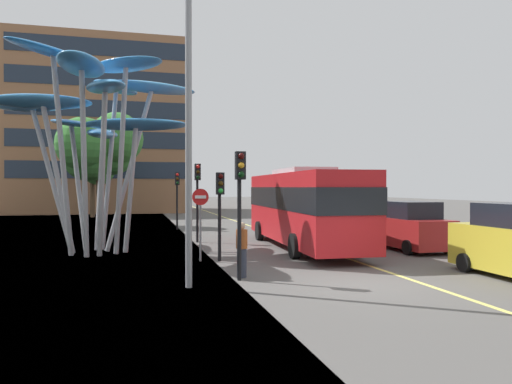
{
  "coord_description": "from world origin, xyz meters",
  "views": [
    {
      "loc": [
        -6.3,
        -12.45,
        2.7
      ],
      "look_at": [
        -1.5,
        6.78,
        2.5
      ],
      "focal_mm": 34.17,
      "sensor_mm": 36.0,
      "label": 1
    }
  ],
  "objects_px": {
    "traffic_light_opposite": "(177,188)",
    "car_parked_far": "(346,216)",
    "red_bus": "(302,205)",
    "traffic_light_kerb_near": "(240,187)",
    "no_entry_sign": "(200,213)",
    "traffic_light_island_mid": "(198,186)",
    "traffic_light_kerb_far": "(220,197)",
    "car_far_side": "(283,207)",
    "car_parked_mid": "(411,227)",
    "car_side_street": "(309,213)",
    "pedestrian": "(242,250)",
    "leaf_sculpture": "(94,106)",
    "street_lamp": "(200,79)"
  },
  "relations": [
    {
      "from": "leaf_sculpture",
      "to": "no_entry_sign",
      "type": "distance_m",
      "value": 6.91
    },
    {
      "from": "red_bus",
      "to": "traffic_light_island_mid",
      "type": "xyz_separation_m",
      "value": [
        -4.25,
        3.27,
        0.85
      ]
    },
    {
      "from": "red_bus",
      "to": "car_parked_far",
      "type": "height_order",
      "value": "red_bus"
    },
    {
      "from": "leaf_sculpture",
      "to": "no_entry_sign",
      "type": "xyz_separation_m",
      "value": [
        3.96,
        -3.64,
        -4.33
      ]
    },
    {
      "from": "traffic_light_kerb_far",
      "to": "car_parked_far",
      "type": "height_order",
      "value": "traffic_light_kerb_far"
    },
    {
      "from": "traffic_light_opposite",
      "to": "car_parked_far",
      "type": "height_order",
      "value": "traffic_light_opposite"
    },
    {
      "from": "traffic_light_kerb_near",
      "to": "car_side_street",
      "type": "relative_size",
      "value": 0.92
    },
    {
      "from": "red_bus",
      "to": "car_parked_far",
      "type": "relative_size",
      "value": 2.68
    },
    {
      "from": "car_parked_mid",
      "to": "car_far_side",
      "type": "bearing_deg",
      "value": 89.19
    },
    {
      "from": "pedestrian",
      "to": "car_parked_far",
      "type": "bearing_deg",
      "value": 52.55
    },
    {
      "from": "street_lamp",
      "to": "pedestrian",
      "type": "height_order",
      "value": "street_lamp"
    },
    {
      "from": "leaf_sculpture",
      "to": "pedestrian",
      "type": "height_order",
      "value": "leaf_sculpture"
    },
    {
      "from": "red_bus",
      "to": "pedestrian",
      "type": "height_order",
      "value": "red_bus"
    },
    {
      "from": "car_side_street",
      "to": "no_entry_sign",
      "type": "bearing_deg",
      "value": -124.08
    },
    {
      "from": "car_far_side",
      "to": "no_entry_sign",
      "type": "bearing_deg",
      "value": -114.88
    },
    {
      "from": "leaf_sculpture",
      "to": "car_far_side",
      "type": "bearing_deg",
      "value": 51.18
    },
    {
      "from": "car_parked_far",
      "to": "car_side_street",
      "type": "relative_size",
      "value": 1.06
    },
    {
      "from": "leaf_sculpture",
      "to": "street_lamp",
      "type": "relative_size",
      "value": 1.02
    },
    {
      "from": "traffic_light_kerb_far",
      "to": "car_side_street",
      "type": "relative_size",
      "value": 0.8
    },
    {
      "from": "car_parked_mid",
      "to": "car_far_side",
      "type": "relative_size",
      "value": 0.93
    },
    {
      "from": "traffic_light_opposite",
      "to": "street_lamp",
      "type": "bearing_deg",
      "value": -92.83
    },
    {
      "from": "traffic_light_island_mid",
      "to": "no_entry_sign",
      "type": "height_order",
      "value": "traffic_light_island_mid"
    },
    {
      "from": "traffic_light_opposite",
      "to": "pedestrian",
      "type": "relative_size",
      "value": 2.2
    },
    {
      "from": "red_bus",
      "to": "traffic_light_kerb_near",
      "type": "relative_size",
      "value": 3.08
    },
    {
      "from": "red_bus",
      "to": "car_parked_mid",
      "type": "height_order",
      "value": "red_bus"
    },
    {
      "from": "car_parked_mid",
      "to": "car_side_street",
      "type": "xyz_separation_m",
      "value": [
        0.08,
        12.7,
        -0.02
      ]
    },
    {
      "from": "leaf_sculpture",
      "to": "car_far_side",
      "type": "xyz_separation_m",
      "value": [
        13.34,
        16.58,
        -4.98
      ]
    },
    {
      "from": "traffic_light_kerb_near",
      "to": "car_far_side",
      "type": "relative_size",
      "value": 0.85
    },
    {
      "from": "red_bus",
      "to": "traffic_light_island_mid",
      "type": "relative_size",
      "value": 2.98
    },
    {
      "from": "pedestrian",
      "to": "no_entry_sign",
      "type": "xyz_separation_m",
      "value": [
        -0.78,
        3.47,
        0.93
      ]
    },
    {
      "from": "traffic_light_island_mid",
      "to": "car_far_side",
      "type": "height_order",
      "value": "traffic_light_island_mid"
    },
    {
      "from": "traffic_light_opposite",
      "to": "pedestrian",
      "type": "xyz_separation_m",
      "value": [
        0.48,
        -16.97,
        -1.8
      ]
    },
    {
      "from": "traffic_light_opposite",
      "to": "no_entry_sign",
      "type": "relative_size",
      "value": 1.38
    },
    {
      "from": "car_side_street",
      "to": "street_lamp",
      "type": "xyz_separation_m",
      "value": [
        -9.78,
        -18.11,
        4.65
      ]
    },
    {
      "from": "traffic_light_island_mid",
      "to": "car_far_side",
      "type": "xyz_separation_m",
      "value": [
        8.72,
        14.17,
        -1.67
      ]
    },
    {
      "from": "traffic_light_kerb_near",
      "to": "traffic_light_kerb_far",
      "type": "height_order",
      "value": "traffic_light_kerb_near"
    },
    {
      "from": "pedestrian",
      "to": "traffic_light_island_mid",
      "type": "bearing_deg",
      "value": 90.75
    },
    {
      "from": "traffic_light_opposite",
      "to": "traffic_light_island_mid",
      "type": "bearing_deg",
      "value": -87.27
    },
    {
      "from": "red_bus",
      "to": "pedestrian",
      "type": "relative_size",
      "value": 6.92
    },
    {
      "from": "traffic_light_kerb_far",
      "to": "no_entry_sign",
      "type": "distance_m",
      "value": 0.93
    },
    {
      "from": "car_parked_mid",
      "to": "pedestrian",
      "type": "bearing_deg",
      "value": -152.41
    },
    {
      "from": "traffic_light_island_mid",
      "to": "street_lamp",
      "type": "bearing_deg",
      "value": -96.72
    },
    {
      "from": "leaf_sculpture",
      "to": "car_parked_far",
      "type": "height_order",
      "value": "leaf_sculpture"
    },
    {
      "from": "red_bus",
      "to": "car_side_street",
      "type": "relative_size",
      "value": 2.83
    },
    {
      "from": "car_parked_mid",
      "to": "car_parked_far",
      "type": "bearing_deg",
      "value": 90.55
    },
    {
      "from": "leaf_sculpture",
      "to": "traffic_light_kerb_far",
      "type": "height_order",
      "value": "leaf_sculpture"
    },
    {
      "from": "car_parked_mid",
      "to": "no_entry_sign",
      "type": "xyz_separation_m",
      "value": [
        -9.11,
        -0.89,
        0.77
      ]
    },
    {
      "from": "traffic_light_kerb_far",
      "to": "car_parked_mid",
      "type": "bearing_deg",
      "value": 7.06
    },
    {
      "from": "traffic_light_opposite",
      "to": "car_parked_mid",
      "type": "bearing_deg",
      "value": -55.1
    },
    {
      "from": "traffic_light_opposite",
      "to": "car_parked_far",
      "type": "relative_size",
      "value": 0.85
    }
  ]
}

